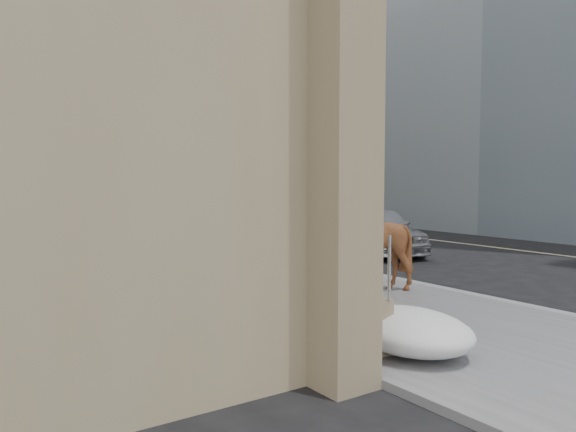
{
  "coord_description": "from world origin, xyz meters",
  "views": [
    {
      "loc": [
        -7.23,
        -7.45,
        2.6
      ],
      "look_at": [
        -0.08,
        2.94,
        1.7
      ],
      "focal_mm": 35.0,
      "sensor_mm": 36.0,
      "label": 1
    }
  ],
  "objects_px": {
    "mounted_horse_left": "(201,236)",
    "mounted_horse_right": "(361,240)",
    "pedestrian": "(322,238)",
    "car_grey": "(276,209)",
    "car_silver": "(376,229)"
  },
  "relations": [
    {
      "from": "mounted_horse_left",
      "to": "mounted_horse_right",
      "type": "bearing_deg",
      "value": 118.81
    },
    {
      "from": "pedestrian",
      "to": "car_grey",
      "type": "xyz_separation_m",
      "value": [
        9.28,
        16.21,
        -0.38
      ]
    },
    {
      "from": "mounted_horse_left",
      "to": "car_grey",
      "type": "relative_size",
      "value": 0.6
    },
    {
      "from": "pedestrian",
      "to": "car_silver",
      "type": "distance_m",
      "value": 5.21
    },
    {
      "from": "mounted_horse_left",
      "to": "pedestrian",
      "type": "relative_size",
      "value": 1.48
    },
    {
      "from": "mounted_horse_right",
      "to": "car_silver",
      "type": "relative_size",
      "value": 0.55
    },
    {
      "from": "mounted_horse_left",
      "to": "pedestrian",
      "type": "xyz_separation_m",
      "value": [
        3.13,
        -0.45,
        -0.19
      ]
    },
    {
      "from": "mounted_horse_left",
      "to": "pedestrian",
      "type": "distance_m",
      "value": 3.16
    },
    {
      "from": "pedestrian",
      "to": "mounted_horse_right",
      "type": "bearing_deg",
      "value": -112.58
    },
    {
      "from": "car_silver",
      "to": "mounted_horse_left",
      "type": "bearing_deg",
      "value": -143.94
    },
    {
      "from": "mounted_horse_right",
      "to": "car_grey",
      "type": "relative_size",
      "value": 0.58
    },
    {
      "from": "car_silver",
      "to": "car_grey",
      "type": "xyz_separation_m",
      "value": [
        4.83,
        13.5,
        -0.15
      ]
    },
    {
      "from": "car_grey",
      "to": "mounted_horse_left",
      "type": "bearing_deg",
      "value": 29.02
    },
    {
      "from": "mounted_horse_left",
      "to": "mounted_horse_right",
      "type": "height_order",
      "value": "mounted_horse_left"
    },
    {
      "from": "mounted_horse_right",
      "to": "pedestrian",
      "type": "distance_m",
      "value": 2.22
    }
  ]
}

